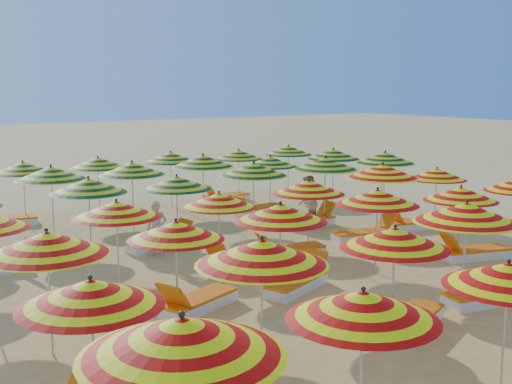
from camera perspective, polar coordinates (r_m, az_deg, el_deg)
ground at (r=15.75m, az=1.01°, el=-6.00°), size 120.00×120.00×0.00m
umbrella_0 at (r=6.20m, az=-6.59°, el=-12.68°), size 2.44×2.44×2.13m
umbrella_1 at (r=7.62m, az=9.48°, el=-9.93°), size 2.28×2.28×1.92m
umbrella_2 at (r=9.45m, az=21.50°, el=-6.88°), size 2.19×2.19×1.87m
umbrella_6 at (r=8.17m, az=-14.48°, el=-8.70°), size 2.37×2.37×1.93m
umbrella_7 at (r=9.27m, az=0.52°, el=-5.38°), size 2.55×2.55×2.08m
umbrella_8 at (r=10.87m, az=12.23°, el=-4.02°), size 1.94×1.94×1.94m
umbrella_9 at (r=12.61m, az=18.20°, el=-1.76°), size 2.01×2.01×2.10m
umbrella_12 at (r=10.39m, az=-18.09°, el=-4.36°), size 2.04×2.04×2.05m
umbrella_13 at (r=11.56m, az=-7.14°, el=-3.41°), size 2.23×2.23×1.86m
umbrella_14 at (r=12.57m, az=2.18°, el=-1.87°), size 2.03×2.03×1.97m
umbrella_15 at (r=14.52m, az=10.74°, el=-0.47°), size 2.38×2.38×1.97m
umbrella_16 at (r=16.01m, az=17.75°, el=-0.17°), size 2.34×2.34×1.87m
umbrella_19 at (r=13.43m, az=-12.30°, el=-1.53°), size 2.21×2.21×1.92m
umbrella_20 at (r=14.61m, az=-3.31°, el=-0.73°), size 2.03×2.03×1.84m
umbrella_21 at (r=16.00m, az=4.71°, el=0.44°), size 1.92×1.92×1.93m
umbrella_22 at (r=17.86m, az=11.19°, el=1.82°), size 2.60×2.60×2.14m
umbrella_23 at (r=19.58m, az=15.78°, el=1.54°), size 2.16×2.16×1.84m
umbrella_25 at (r=16.17m, az=-14.67°, el=0.54°), size 2.52×2.52×2.02m
umbrella_26 at (r=16.81m, az=-7.07°, el=0.83°), size 2.37×2.37×1.93m
umbrella_27 at (r=18.25m, az=-0.21°, el=2.02°), size 2.37×2.37×2.08m
umbrella_28 at (r=19.40m, az=6.19°, el=2.54°), size 2.35×2.35×2.13m
umbrella_29 at (r=21.41m, az=11.40°, el=3.00°), size 2.32×2.32×2.11m
umbrella_31 at (r=18.45m, az=-17.76°, el=1.61°), size 2.58×2.58×2.07m
umbrella_32 at (r=18.94m, az=-10.97°, el=2.04°), size 2.52×2.52×2.05m
umbrella_33 at (r=20.22m, az=-4.74°, el=2.77°), size 2.48×2.48×2.10m
umbrella_34 at (r=21.43m, az=1.28°, el=2.73°), size 2.25×2.25×1.91m
umbrella_35 at (r=22.98m, az=6.88°, el=3.37°), size 2.41×2.41×2.03m
umbrella_37 at (r=20.89m, az=-20.01°, el=2.05°), size 1.86×1.86×1.94m
umbrella_38 at (r=21.45m, az=-13.88°, el=2.55°), size 1.89×1.89×1.95m
umbrella_39 at (r=22.46m, az=-7.60°, el=3.09°), size 2.27×2.27×1.97m
umbrella_40 at (r=23.60m, az=-1.54°, el=3.35°), size 2.34×2.34×1.91m
umbrella_41 at (r=24.87m, az=2.90°, el=3.73°), size 2.23×2.23×1.95m
lounger_2 at (r=11.69m, az=13.63°, el=-11.07°), size 1.82×1.19×0.69m
lounger_3 at (r=13.42m, az=19.87°, el=-8.68°), size 1.81×0.92×0.69m
lounger_4 at (r=12.35m, az=-5.24°, el=-9.72°), size 1.83×1.16×0.69m
lounger_5 at (r=13.48m, az=3.68°, el=-8.03°), size 1.82×1.19×0.69m
lounger_6 at (r=16.66m, az=18.75°, el=-5.11°), size 1.83×1.04×0.69m
lounger_7 at (r=15.38m, az=-2.05°, el=-5.80°), size 1.82×1.21×0.69m
lounger_8 at (r=15.95m, az=2.95°, el=-5.24°), size 1.80×0.86×0.69m
lounger_9 at (r=17.90m, az=9.63°, el=-3.74°), size 1.82×0.96×0.69m
lounger_10 at (r=19.54m, az=13.90°, el=-2.77°), size 1.82×1.00×0.69m
lounger_12 at (r=16.87m, az=-8.43°, el=-4.52°), size 1.79×0.77×0.69m
lounger_13 at (r=19.47m, az=4.70°, el=-2.56°), size 1.76×0.67×0.69m
lounger_14 at (r=21.18m, az=0.23°, el=-1.55°), size 1.75×0.63×0.69m
lounger_16 at (r=20.86m, az=-21.26°, el=-2.37°), size 1.82×0.99×0.69m
lounger_17 at (r=23.49m, az=-2.74°, el=-0.46°), size 1.74×0.59×0.69m
beachgoer_b at (r=18.90m, az=4.62°, el=-0.94°), size 0.98×0.96×1.59m
beachgoer_a at (r=16.09m, az=-8.83°, el=-3.25°), size 0.59×0.51×1.37m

